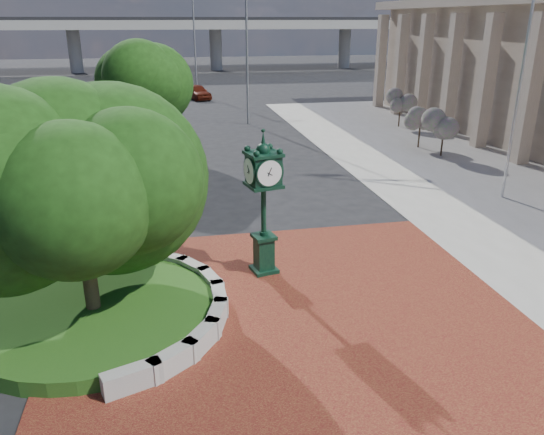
{
  "coord_description": "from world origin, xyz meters",
  "views": [
    {
      "loc": [
        -2.83,
        -12.5,
        7.28
      ],
      "look_at": [
        -0.06,
        1.5,
        1.92
      ],
      "focal_mm": 35.0,
      "sensor_mm": 36.0,
      "label": 1
    }
  ],
  "objects_px": {
    "post_clock": "(264,198)",
    "parked_car": "(197,92)",
    "street_lamp_near": "(250,49)",
    "street_lamp_far": "(197,36)",
    "flagpole_a": "(522,72)"
  },
  "relations": [
    {
      "from": "street_lamp_near",
      "to": "street_lamp_far",
      "type": "distance_m",
      "value": 17.64
    },
    {
      "from": "street_lamp_near",
      "to": "post_clock",
      "type": "bearing_deg",
      "value": -98.13
    },
    {
      "from": "post_clock",
      "to": "parked_car",
      "type": "relative_size",
      "value": 1.06
    },
    {
      "from": "post_clock",
      "to": "street_lamp_near",
      "type": "xyz_separation_m",
      "value": [
        3.44,
        24.08,
        2.9
      ]
    },
    {
      "from": "street_lamp_near",
      "to": "street_lamp_far",
      "type": "bearing_deg",
      "value": 98.47
    },
    {
      "from": "street_lamp_near",
      "to": "street_lamp_far",
      "type": "height_order",
      "value": "street_lamp_far"
    },
    {
      "from": "parked_car",
      "to": "street_lamp_far",
      "type": "relative_size",
      "value": 0.42
    },
    {
      "from": "street_lamp_far",
      "to": "parked_car",
      "type": "bearing_deg",
      "value": -96.66
    },
    {
      "from": "parked_car",
      "to": "street_lamp_near",
      "type": "distance_m",
      "value": 14.78
    },
    {
      "from": "parked_car",
      "to": "post_clock",
      "type": "bearing_deg",
      "value": -109.17
    },
    {
      "from": "flagpole_a",
      "to": "street_lamp_near",
      "type": "height_order",
      "value": "flagpole_a"
    },
    {
      "from": "post_clock",
      "to": "flagpole_a",
      "type": "bearing_deg",
      "value": 23.91
    },
    {
      "from": "flagpole_a",
      "to": "street_lamp_far",
      "type": "bearing_deg",
      "value": 106.19
    },
    {
      "from": "parked_car",
      "to": "street_lamp_far",
      "type": "bearing_deg",
      "value": 64.79
    },
    {
      "from": "flagpole_a",
      "to": "post_clock",
      "type": "bearing_deg",
      "value": -156.09
    }
  ]
}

